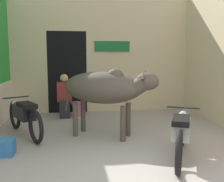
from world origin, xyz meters
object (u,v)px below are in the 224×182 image
at_px(motorcycle_near, 181,132).
at_px(shopkeeper_seated, 65,95).
at_px(plastic_stool, 77,108).
at_px(crate, 1,147).
at_px(bucket, 186,112).
at_px(cow, 105,88).
at_px(motorcycle_far, 24,115).

relative_size(motorcycle_near, shopkeeper_seated, 1.48).
xyz_separation_m(plastic_stool, crate, (-1.35, -2.90, -0.07)).
bearing_deg(shopkeeper_seated, bucket, -6.10).
height_order(cow, motorcycle_far, cow).
relative_size(motorcycle_far, bucket, 7.03).
relative_size(motorcycle_near, plastic_stool, 4.62).
relative_size(shopkeeper_seated, crate, 2.76).
height_order(shopkeeper_seated, plastic_stool, shopkeeper_seated).
xyz_separation_m(cow, bucket, (2.52, 1.55, -0.91)).
bearing_deg(shopkeeper_seated, plastic_stool, 27.07).
height_order(crate, bucket, crate).
xyz_separation_m(motorcycle_near, plastic_stool, (-1.67, 3.50, -0.24)).
height_order(shopkeeper_seated, crate, shopkeeper_seated).
distance_m(plastic_stool, crate, 3.20).
relative_size(cow, motorcycle_near, 1.14).
relative_size(motorcycle_near, bucket, 6.94).
bearing_deg(plastic_stool, cow, -74.54).
relative_size(cow, shopkeeper_seated, 1.69).
height_order(motorcycle_far, bucket, motorcycle_far).
bearing_deg(plastic_stool, bucket, -9.79).
bearing_deg(bucket, plastic_stool, 170.21).
bearing_deg(cow, bucket, 31.65).
xyz_separation_m(cow, motorcycle_near, (1.09, -1.41, -0.59)).
bearing_deg(motorcycle_near, bucket, 64.25).
height_order(motorcycle_far, plastic_stool, motorcycle_far).
xyz_separation_m(motorcycle_near, bucket, (1.43, 2.96, -0.32)).
height_order(motorcycle_near, shopkeeper_seated, shopkeeper_seated).
bearing_deg(crate, motorcycle_near, -11.23).
xyz_separation_m(motorcycle_near, crate, (-3.02, 0.60, -0.31)).
bearing_deg(motorcycle_near, crate, 168.77).
distance_m(cow, bucket, 3.10).
distance_m(cow, crate, 2.28).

